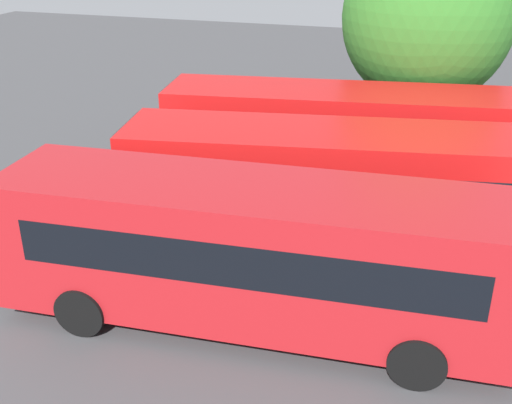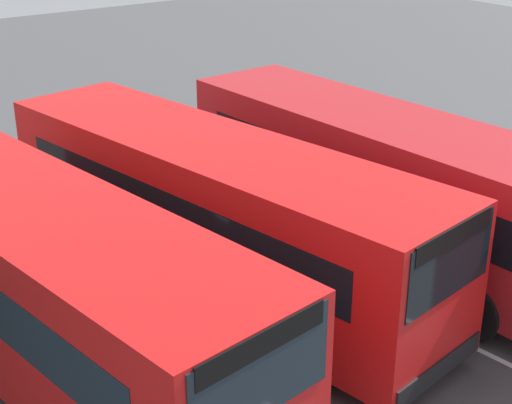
# 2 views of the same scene
# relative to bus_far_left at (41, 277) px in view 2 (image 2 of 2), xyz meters

# --- Properties ---
(ground_plane) EXTENTS (67.13, 67.13, 0.00)m
(ground_plane) POSITION_rel_bus_far_left_xyz_m (0.08, 4.00, -1.74)
(ground_plane) COLOR #424244
(bus_far_left) EXTENTS (10.67, 3.98, 3.12)m
(bus_far_left) POSITION_rel_bus_far_left_xyz_m (0.00, 0.00, 0.00)
(bus_far_left) COLOR red
(bus_far_left) RESTS_ON ground
(bus_center_left) EXTENTS (10.69, 4.21, 3.12)m
(bus_center_left) POSITION_rel_bus_far_left_xyz_m (-0.58, 3.80, 0.00)
(bus_center_left) COLOR red
(bus_center_left) RESTS_ON ground
(bus_center_right) EXTENTS (10.55, 3.14, 3.12)m
(bus_center_right) POSITION_rel_bus_far_left_xyz_m (0.31, 7.60, 0.00)
(bus_center_right) COLOR #AD191E
(bus_center_right) RESTS_ON ground
(lane_stripe_outer_left) EXTENTS (13.40, 1.71, 0.01)m
(lane_stripe_outer_left) POSITION_rel_bus_far_left_xyz_m (0.08, 2.11, -1.73)
(lane_stripe_outer_left) COLOR silver
(lane_stripe_outer_left) RESTS_ON ground
(lane_stripe_inner_left) EXTENTS (13.40, 1.71, 0.01)m
(lane_stripe_inner_left) POSITION_rel_bus_far_left_xyz_m (0.08, 5.88, -1.73)
(lane_stripe_inner_left) COLOR silver
(lane_stripe_inner_left) RESTS_ON ground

